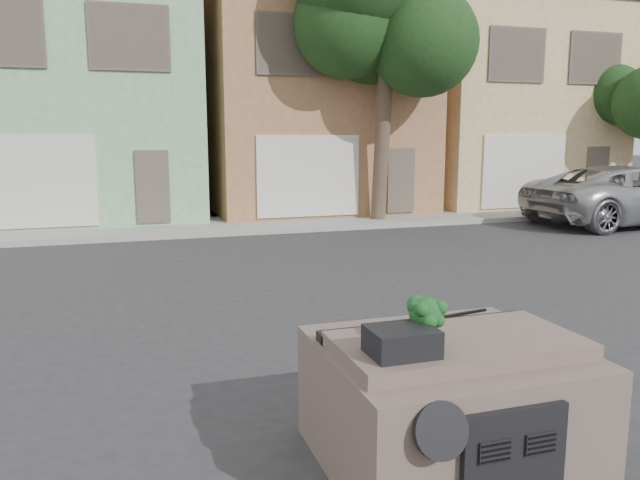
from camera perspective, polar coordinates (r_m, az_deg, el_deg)
ground_plane at (r=8.12m, az=0.73°, el=-9.68°), size 120.00×120.00×0.00m
sidewalk at (r=18.11m, az=-10.02°, el=1.24°), size 40.00×3.00×0.15m
townhouse_mint at (r=21.80m, az=-21.21°, el=11.91°), size 7.20×8.20×7.55m
townhouse_tan at (r=22.72m, az=-1.51°, el=12.43°), size 7.20×8.20×7.55m
townhouse_beige at (r=25.87m, az=14.98°, el=11.78°), size 7.20×8.20×7.55m
silver_pickup at (r=20.89m, az=26.25°, el=1.29°), size 6.45×3.18×1.76m
tree_near at (r=18.68m, az=5.78°, el=14.44°), size 4.40×4.00×8.50m
car_dashboard at (r=5.36m, az=11.44°, el=-13.97°), size 2.00×1.80×1.12m
instrument_hump at (r=4.58m, az=7.48°, el=-9.17°), size 0.48×0.38×0.20m
wiper_arm at (r=5.60m, az=12.23°, el=-6.71°), size 0.69×0.15×0.02m
broccoli at (r=4.79m, az=9.65°, el=-7.26°), size 0.42×0.42×0.38m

